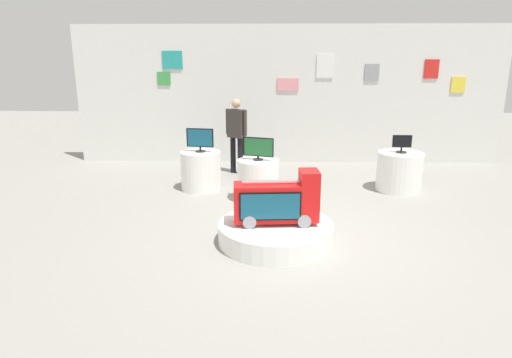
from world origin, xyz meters
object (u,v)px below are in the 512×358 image
at_px(novelty_firetruck_tv, 278,202).
at_px(display_pedestal_left_rear, 201,171).
at_px(main_display_pedestal, 276,233).
at_px(tv_on_right_rear, 258,148).
at_px(tv_on_left_rear, 200,139).
at_px(display_pedestal_center_rear, 399,172).
at_px(tv_on_center_rear, 402,143).
at_px(display_pedestal_right_rear, 258,180).
at_px(shopper_browsing_near_truck, 236,130).

relative_size(novelty_firetruck_tv, display_pedestal_left_rear, 1.52).
bearing_deg(main_display_pedestal, tv_on_right_rear, 99.00).
bearing_deg(tv_on_right_rear, novelty_firetruck_tv, -80.28).
bearing_deg(tv_on_left_rear, main_display_pedestal, -60.67).
bearing_deg(display_pedestal_center_rear, tv_on_right_rear, -165.22).
bearing_deg(tv_on_right_rear, display_pedestal_center_rear, 14.78).
bearing_deg(display_pedestal_left_rear, tv_on_left_rear, -82.01).
bearing_deg(main_display_pedestal, tv_on_center_rear, 46.93).
xyz_separation_m(display_pedestal_right_rear, shopper_browsing_near_truck, (-0.54, 1.95, 0.60)).
xyz_separation_m(novelty_firetruck_tv, shopper_browsing_near_truck, (-0.86, 3.87, 0.37)).
xyz_separation_m(main_display_pedestal, tv_on_right_rear, (-0.30, 1.91, 0.84)).
relative_size(main_display_pedestal, tv_on_left_rear, 3.07).
relative_size(display_pedestal_center_rear, display_pedestal_right_rear, 1.15).
height_order(display_pedestal_left_rear, display_pedestal_center_rear, same).
relative_size(tv_on_left_rear, shopper_browsing_near_truck, 0.32).
relative_size(main_display_pedestal, shopper_browsing_near_truck, 0.98).
distance_m(tv_on_left_rear, tv_on_center_rear, 3.91).
distance_m(novelty_firetruck_tv, display_pedestal_left_rear, 2.99).
bearing_deg(shopper_browsing_near_truck, main_display_pedestal, -77.75).
distance_m(display_pedestal_left_rear, tv_on_left_rear, 0.64).
distance_m(tv_on_center_rear, shopper_browsing_near_truck, 3.52).
bearing_deg(tv_on_right_rear, tv_on_center_rear, 14.70).
relative_size(display_pedestal_right_rear, tv_on_right_rear, 1.36).
bearing_deg(display_pedestal_center_rear, main_display_pedestal, -133.03).
distance_m(tv_on_left_rear, display_pedestal_right_rear, 1.48).
bearing_deg(shopper_browsing_near_truck, display_pedestal_right_rear, -74.66).
height_order(main_display_pedestal, tv_on_right_rear, tv_on_right_rear).
bearing_deg(display_pedestal_right_rear, display_pedestal_center_rear, 14.69).
bearing_deg(display_pedestal_left_rear, display_pedestal_center_rear, 0.65).
bearing_deg(tv_on_center_rear, display_pedestal_left_rear, -179.40).
distance_m(display_pedestal_left_rear, tv_on_center_rear, 3.95).
bearing_deg(tv_on_center_rear, tv_on_left_rear, -179.34).
bearing_deg(display_pedestal_right_rear, shopper_browsing_near_truck, 105.34).
height_order(tv_on_left_rear, shopper_browsing_near_truck, shopper_browsing_near_truck).
bearing_deg(tv_on_left_rear, display_pedestal_left_rear, 97.99).
bearing_deg(novelty_firetruck_tv, tv_on_right_rear, 99.72).
distance_m(main_display_pedestal, tv_on_right_rear, 2.11).
height_order(main_display_pedestal, display_pedestal_center_rear, display_pedestal_center_rear).
bearing_deg(novelty_firetruck_tv, display_pedestal_right_rear, 99.74).
bearing_deg(main_display_pedestal, novelty_firetruck_tv, -11.45).
relative_size(display_pedestal_left_rear, tv_on_center_rear, 2.17).
height_order(display_pedestal_left_rear, tv_on_right_rear, tv_on_right_rear).
relative_size(tv_on_center_rear, tv_on_right_rear, 0.65).
xyz_separation_m(tv_on_left_rear, tv_on_right_rear, (1.15, -0.68, -0.03)).
height_order(tv_on_center_rear, tv_on_right_rear, tv_on_right_rear).
xyz_separation_m(main_display_pedestal, tv_on_left_rear, (-1.45, 2.58, 0.87)).
bearing_deg(display_pedestal_center_rear, tv_on_center_rear, -87.54).
height_order(novelty_firetruck_tv, tv_on_right_rear, tv_on_right_rear).
bearing_deg(main_display_pedestal, display_pedestal_left_rear, 119.30).
bearing_deg(tv_on_left_rear, tv_on_center_rear, 0.66).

